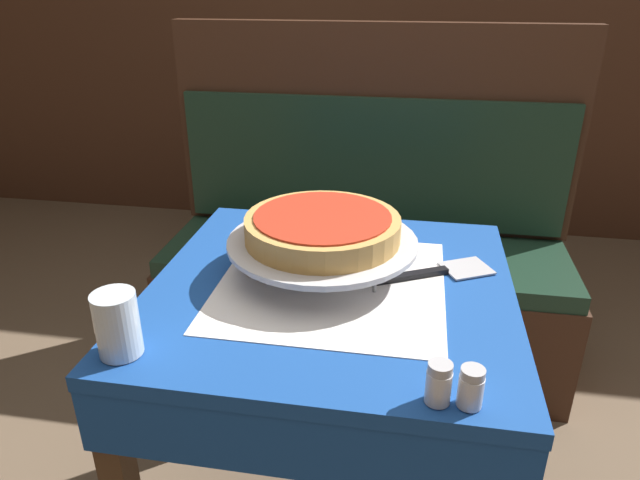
{
  "coord_description": "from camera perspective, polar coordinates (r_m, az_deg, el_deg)",
  "views": [
    {
      "loc": [
        0.15,
        -1.02,
        1.33
      ],
      "look_at": [
        -0.03,
        0.02,
        0.84
      ],
      "focal_mm": 32.0,
      "sensor_mm": 36.0,
      "label": 1
    }
  ],
  "objects": [
    {
      "name": "dining_table_front",
      "position": [
        1.24,
        1.11,
        -8.54
      ],
      "size": [
        0.74,
        0.74,
        0.75
      ],
      "color": "#194799",
      "rests_on": "ground_plane"
    },
    {
      "name": "pizza_server",
      "position": [
        1.24,
        11.39,
        -3.2
      ],
      "size": [
        0.27,
        0.17,
        0.01
      ],
      "color": "#BCBCC1",
      "rests_on": "dining_table_front"
    },
    {
      "name": "water_glass_near",
      "position": [
        1.01,
        -19.61,
        -7.93
      ],
      "size": [
        0.07,
        0.07,
        0.11
      ],
      "color": "silver",
      "rests_on": "dining_table_front"
    },
    {
      "name": "condiment_caddy",
      "position": [
        2.83,
        -0.55,
        14.0
      ],
      "size": [
        0.13,
        0.13,
        0.17
      ],
      "color": "black",
      "rests_on": "dining_table_rear"
    },
    {
      "name": "pizza_pan_stand",
      "position": [
        1.2,
        0.24,
        -0.35
      ],
      "size": [
        0.4,
        0.4,
        0.08
      ],
      "color": "#ADADB2",
      "rests_on": "dining_table_front"
    },
    {
      "name": "salt_shaker",
      "position": [
        0.88,
        11.79,
        -13.83
      ],
      "size": [
        0.04,
        0.04,
        0.07
      ],
      "color": "silver",
      "rests_on": "dining_table_front"
    },
    {
      "name": "pepper_shaker",
      "position": [
        0.89,
        14.86,
        -14.06
      ],
      "size": [
        0.04,
        0.04,
        0.06
      ],
      "color": "silver",
      "rests_on": "dining_table_front"
    },
    {
      "name": "dining_table_rear",
      "position": [
        2.84,
        -0.07,
        10.69
      ],
      "size": [
        0.67,
        0.67,
        0.75
      ],
      "color": "#1E6B33",
      "rests_on": "ground_plane"
    },
    {
      "name": "back_wall_panel",
      "position": [
        3.15,
        7.59,
        22.32
      ],
      "size": [
        6.0,
        0.04,
        2.4
      ],
      "primitive_type": "cube",
      "color": "#4C2D1E",
      "rests_on": "ground_plane"
    },
    {
      "name": "booth_bench",
      "position": [
        2.09,
        4.55,
        -3.32
      ],
      "size": [
        1.42,
        0.48,
        1.2
      ],
      "color": "#3D2316",
      "rests_on": "ground_plane"
    },
    {
      "name": "deep_dish_pizza",
      "position": [
        1.18,
        0.25,
        1.27
      ],
      "size": [
        0.32,
        0.32,
        0.05
      ],
      "color": "tan",
      "rests_on": "pizza_pan_stand"
    }
  ]
}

